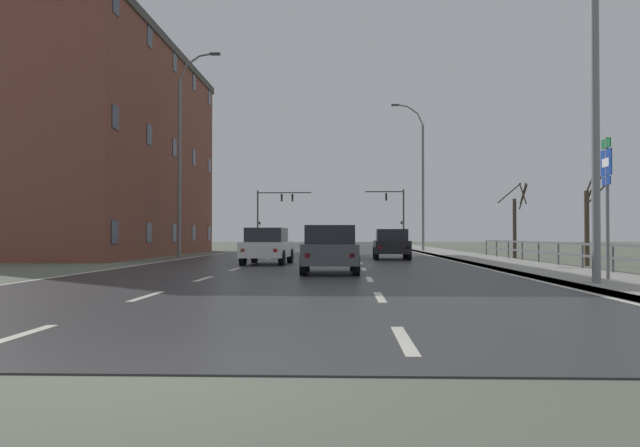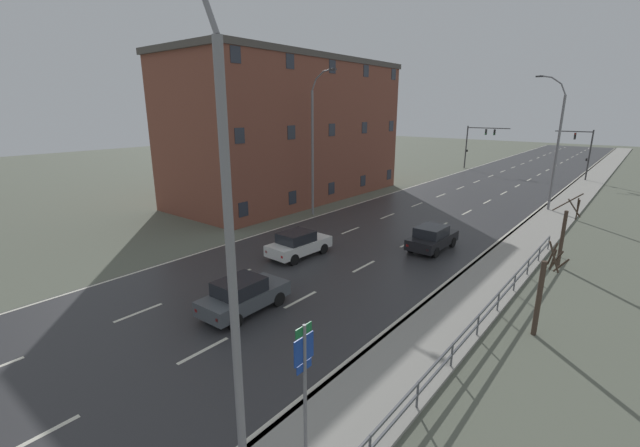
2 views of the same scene
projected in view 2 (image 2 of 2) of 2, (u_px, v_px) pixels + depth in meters
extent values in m
cube|color=#5B6051|center=(473.00, 195.00, 43.06)|extent=(160.00, 160.00, 0.12)
cube|color=#303033|center=(506.00, 179.00, 52.05)|extent=(14.00, 120.00, 0.02)
cube|color=beige|center=(139.00, 313.00, 18.04)|extent=(0.16, 2.20, 0.01)
cube|color=beige|center=(235.00, 275.00, 22.09)|extent=(0.16, 2.20, 0.01)
cube|color=beige|center=(302.00, 249.00, 26.14)|extent=(0.16, 2.20, 0.01)
cube|color=beige|center=(350.00, 230.00, 30.19)|extent=(0.16, 2.20, 0.01)
cube|color=beige|center=(388.00, 216.00, 34.25)|extent=(0.16, 2.20, 0.01)
cube|color=beige|center=(417.00, 205.00, 38.30)|extent=(0.16, 2.20, 0.01)
cube|color=beige|center=(441.00, 195.00, 42.35)|extent=(0.16, 2.20, 0.01)
cube|color=beige|center=(460.00, 188.00, 46.40)|extent=(0.16, 2.20, 0.01)
cube|color=beige|center=(477.00, 181.00, 50.46)|extent=(0.16, 2.20, 0.01)
cube|color=beige|center=(491.00, 176.00, 54.51)|extent=(0.16, 2.20, 0.01)
cube|color=beige|center=(503.00, 171.00, 58.56)|extent=(0.16, 2.20, 0.01)
cube|color=beige|center=(513.00, 167.00, 62.61)|extent=(0.16, 2.20, 0.01)
cube|color=beige|center=(522.00, 164.00, 66.66)|extent=(0.16, 2.20, 0.01)
cube|color=beige|center=(531.00, 161.00, 70.72)|extent=(0.16, 2.20, 0.01)
cube|color=beige|center=(538.00, 158.00, 74.77)|extent=(0.16, 2.20, 0.01)
cube|color=beige|center=(544.00, 155.00, 78.82)|extent=(0.16, 2.20, 0.01)
cube|color=beige|center=(550.00, 153.00, 82.87)|extent=(0.16, 2.20, 0.01)
cube|color=beige|center=(556.00, 151.00, 86.93)|extent=(0.16, 2.20, 0.01)
cube|color=beige|center=(560.00, 149.00, 90.98)|extent=(0.16, 2.20, 0.01)
cube|color=beige|center=(565.00, 147.00, 95.03)|extent=(0.16, 2.20, 0.01)
cube|color=beige|center=(36.00, 438.00, 11.17)|extent=(0.16, 2.20, 0.01)
cube|color=beige|center=(204.00, 350.00, 15.22)|extent=(0.16, 2.20, 0.01)
cube|color=beige|center=(301.00, 300.00, 19.27)|extent=(0.16, 2.20, 0.01)
cube|color=beige|center=(364.00, 266.00, 23.32)|extent=(0.16, 2.20, 0.01)
cube|color=beige|center=(408.00, 243.00, 27.37)|extent=(0.16, 2.20, 0.01)
cube|color=beige|center=(441.00, 226.00, 31.43)|extent=(0.16, 2.20, 0.01)
cube|color=beige|center=(467.00, 212.00, 35.48)|extent=(0.16, 2.20, 0.01)
cube|color=beige|center=(487.00, 202.00, 39.53)|extent=(0.16, 2.20, 0.01)
cube|color=beige|center=(504.00, 193.00, 43.58)|extent=(0.16, 2.20, 0.01)
cube|color=beige|center=(517.00, 186.00, 47.64)|extent=(0.16, 2.20, 0.01)
cube|color=beige|center=(529.00, 180.00, 51.69)|extent=(0.16, 2.20, 0.01)
cube|color=beige|center=(539.00, 175.00, 55.74)|extent=(0.16, 2.20, 0.01)
cube|color=beige|center=(547.00, 170.00, 59.79)|extent=(0.16, 2.20, 0.01)
cube|color=beige|center=(555.00, 166.00, 63.85)|extent=(0.16, 2.20, 0.01)
cube|color=beige|center=(561.00, 163.00, 67.90)|extent=(0.16, 2.20, 0.01)
cube|color=beige|center=(567.00, 160.00, 71.95)|extent=(0.16, 2.20, 0.01)
cube|color=beige|center=(572.00, 157.00, 76.00)|extent=(0.16, 2.20, 0.01)
cube|color=beige|center=(577.00, 155.00, 80.06)|extent=(0.16, 2.20, 0.01)
cube|color=beige|center=(581.00, 152.00, 84.11)|extent=(0.16, 2.20, 0.01)
cube|color=beige|center=(585.00, 150.00, 88.16)|extent=(0.16, 2.20, 0.01)
cube|color=beige|center=(589.00, 148.00, 92.21)|extent=(0.16, 2.20, 0.01)
cube|color=beige|center=(568.00, 185.00, 47.91)|extent=(0.16, 120.00, 0.01)
cube|color=beige|center=(453.00, 174.00, 56.18)|extent=(0.16, 120.00, 0.01)
cube|color=gray|center=(585.00, 187.00, 46.90)|extent=(3.00, 120.00, 0.12)
cube|color=slate|center=(571.00, 185.00, 47.76)|extent=(0.16, 120.00, 0.12)
cube|color=#515459|center=(467.00, 329.00, 14.90)|extent=(0.06, 28.62, 0.08)
cube|color=#515459|center=(466.00, 339.00, 15.01)|extent=(0.06, 28.62, 0.08)
cylinder|color=#515459|center=(417.00, 396.00, 12.09)|extent=(0.07, 0.07, 1.00)
cylinder|color=#515459|center=(452.00, 356.00, 14.04)|extent=(0.07, 0.07, 1.00)
cylinder|color=#515459|center=(478.00, 326.00, 16.00)|extent=(0.07, 0.07, 1.00)
cylinder|color=#515459|center=(498.00, 302.00, 17.95)|extent=(0.07, 0.07, 1.00)
cylinder|color=#515459|center=(514.00, 283.00, 19.90)|extent=(0.07, 0.07, 1.00)
cylinder|color=#515459|center=(528.00, 268.00, 21.85)|extent=(0.07, 0.07, 1.00)
cylinder|color=#515459|center=(539.00, 255.00, 23.81)|extent=(0.07, 0.07, 1.00)
cylinder|color=#515459|center=(549.00, 243.00, 25.76)|extent=(0.07, 0.07, 1.00)
cylinder|color=slate|center=(233.00, 288.00, 8.73)|extent=(0.20, 0.20, 9.90)
cylinder|color=slate|center=(208.00, 9.00, 7.41)|extent=(0.51, 0.11, 0.92)
cylinder|color=slate|center=(556.00, 155.00, 34.85)|extent=(0.20, 0.20, 9.69)
cylinder|color=slate|center=(563.00, 89.00, 33.55)|extent=(0.50, 0.11, 0.90)
cylinder|color=slate|center=(557.00, 81.00, 33.72)|extent=(0.84, 0.11, 0.63)
cylinder|color=slate|center=(546.00, 77.00, 34.14)|extent=(0.95, 0.11, 0.27)
cube|color=#333335|center=(540.00, 76.00, 34.41)|extent=(0.56, 0.24, 0.12)
cylinder|color=slate|center=(313.00, 155.00, 33.55)|extent=(0.20, 0.20, 9.99)
cylinder|color=slate|center=(314.00, 85.00, 31.99)|extent=(0.48, 0.11, 0.86)
cylinder|color=slate|center=(320.00, 75.00, 31.48)|extent=(0.80, 0.11, 0.60)
cylinder|color=slate|center=(328.00, 70.00, 30.90)|extent=(0.90, 0.11, 0.26)
cube|color=#333335|center=(333.00, 69.00, 30.62)|extent=(0.56, 0.24, 0.12)
cylinder|color=slate|center=(305.00, 394.00, 10.10)|extent=(0.09, 0.09, 3.77)
cube|color=#146633|center=(304.00, 330.00, 9.64)|extent=(0.03, 0.56, 0.24)
cube|color=#143899|center=(304.00, 349.00, 9.78)|extent=(0.03, 0.68, 0.68)
cube|color=white|center=(303.00, 349.00, 9.79)|extent=(0.01, 0.44, 0.22)
cube|color=#143899|center=(304.00, 366.00, 9.90)|extent=(0.03, 0.52, 0.22)
cylinder|color=#38383A|center=(589.00, 156.00, 50.19)|extent=(0.18, 0.18, 6.15)
cylinder|color=#38383A|center=(574.00, 131.00, 50.66)|extent=(4.08, 0.12, 0.12)
cube|color=black|center=(575.00, 136.00, 50.69)|extent=(0.20, 0.28, 0.80)
sphere|color=red|center=(575.00, 134.00, 50.50)|extent=(0.14, 0.14, 0.14)
sphere|color=#2D2D2D|center=(575.00, 136.00, 50.57)|extent=(0.14, 0.14, 0.14)
sphere|color=#2D2D2D|center=(574.00, 138.00, 50.64)|extent=(0.14, 0.14, 0.14)
cube|color=black|center=(586.00, 160.00, 50.41)|extent=(0.18, 0.12, 0.32)
cylinder|color=#38383A|center=(466.00, 147.00, 61.16)|extent=(0.18, 0.18, 6.19)
cylinder|color=#38383A|center=(489.00, 128.00, 58.62)|extent=(5.89, 0.12, 0.12)
cube|color=black|center=(486.00, 132.00, 58.95)|extent=(0.20, 0.28, 0.80)
sphere|color=#2D2D2D|center=(486.00, 130.00, 58.77)|extent=(0.14, 0.14, 0.14)
sphere|color=#2D2D2D|center=(486.00, 132.00, 58.84)|extent=(0.14, 0.14, 0.14)
sphere|color=green|center=(485.00, 134.00, 58.91)|extent=(0.14, 0.14, 0.14)
cube|color=black|center=(495.00, 132.00, 58.24)|extent=(0.20, 0.28, 0.80)
sphere|color=#2D2D2D|center=(494.00, 130.00, 58.05)|extent=(0.14, 0.14, 0.14)
sphere|color=#2D2D2D|center=(494.00, 132.00, 58.12)|extent=(0.14, 0.14, 0.14)
sphere|color=green|center=(494.00, 134.00, 58.19)|extent=(0.14, 0.14, 0.14)
cube|color=black|center=(467.00, 151.00, 61.13)|extent=(0.18, 0.12, 0.32)
cube|color=#474C51|center=(245.00, 298.00, 18.05)|extent=(1.85, 4.14, 0.64)
cube|color=black|center=(239.00, 286.00, 17.69)|extent=(1.60, 2.03, 0.60)
cube|color=slate|center=(256.00, 280.00, 18.42)|extent=(1.41, 0.11, 0.51)
cylinder|color=black|center=(278.00, 299.00, 18.63)|extent=(0.23, 0.66, 0.66)
cylinder|color=black|center=(253.00, 290.00, 19.58)|extent=(0.23, 0.66, 0.66)
cylinder|color=black|center=(235.00, 321.00, 16.69)|extent=(0.23, 0.66, 0.66)
cylinder|color=black|center=(210.00, 310.00, 17.64)|extent=(0.23, 0.66, 0.66)
cube|color=red|center=(196.00, 311.00, 16.88)|extent=(0.16, 0.04, 0.14)
cube|color=red|center=(217.00, 320.00, 16.11)|extent=(0.16, 0.04, 0.14)
cube|color=black|center=(432.00, 240.00, 26.00)|extent=(1.82, 4.13, 0.64)
cube|color=black|center=(431.00, 231.00, 25.65)|extent=(1.59, 2.02, 0.60)
cube|color=slate|center=(438.00, 228.00, 26.36)|extent=(1.41, 0.10, 0.51)
cylinder|color=black|center=(452.00, 242.00, 26.53)|extent=(0.23, 0.66, 0.66)
cylinder|color=black|center=(429.00, 237.00, 27.53)|extent=(0.23, 0.66, 0.66)
cylinder|color=black|center=(435.00, 253.00, 24.65)|extent=(0.23, 0.66, 0.66)
cylinder|color=black|center=(411.00, 247.00, 25.64)|extent=(0.23, 0.66, 0.66)
cube|color=red|center=(407.00, 246.00, 24.90)|extent=(0.16, 0.04, 0.14)
cube|color=red|center=(428.00, 250.00, 24.09)|extent=(0.16, 0.04, 0.14)
cube|color=silver|center=(299.00, 246.00, 24.84)|extent=(1.98, 4.19, 0.64)
cube|color=black|center=(296.00, 237.00, 24.50)|extent=(1.66, 2.08, 0.60)
cube|color=slate|center=(307.00, 234.00, 25.18)|extent=(1.41, 0.15, 0.51)
cylinder|color=black|center=(323.00, 249.00, 25.32)|extent=(0.25, 0.67, 0.66)
cylinder|color=black|center=(304.00, 243.00, 26.36)|extent=(0.25, 0.67, 0.66)
cylinder|color=black|center=(294.00, 260.00, 23.50)|extent=(0.25, 0.67, 0.66)
cylinder|color=black|center=(275.00, 253.00, 24.54)|extent=(0.25, 0.67, 0.66)
cube|color=red|center=(266.00, 252.00, 23.81)|extent=(0.16, 0.05, 0.14)
cube|color=red|center=(282.00, 257.00, 22.96)|extent=(0.16, 0.05, 0.14)
cube|color=brown|center=(291.00, 132.00, 40.47)|extent=(10.06, 23.99, 12.72)
cube|color=#4C4742|center=(290.00, 60.00, 38.70)|extent=(10.26, 24.47, 0.50)
cube|color=#282D38|center=(243.00, 209.00, 30.65)|extent=(0.04, 0.90, 1.10)
cube|color=#282D38|center=(293.00, 198.00, 34.70)|extent=(0.04, 0.90, 1.10)
cube|color=#282D38|center=(331.00, 188.00, 38.75)|extent=(0.04, 0.90, 1.10)
cube|color=#282D38|center=(363.00, 181.00, 42.80)|extent=(0.04, 0.90, 1.10)
cube|color=#282D38|center=(389.00, 175.00, 46.85)|extent=(0.04, 0.90, 1.10)
cube|color=#282D38|center=(240.00, 136.00, 29.21)|extent=(0.04, 0.90, 1.10)
cube|color=#282D38|center=(291.00, 132.00, 33.26)|extent=(0.04, 0.90, 1.10)
cube|color=#282D38|center=(332.00, 130.00, 37.31)|extent=(0.04, 0.90, 1.10)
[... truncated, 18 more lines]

